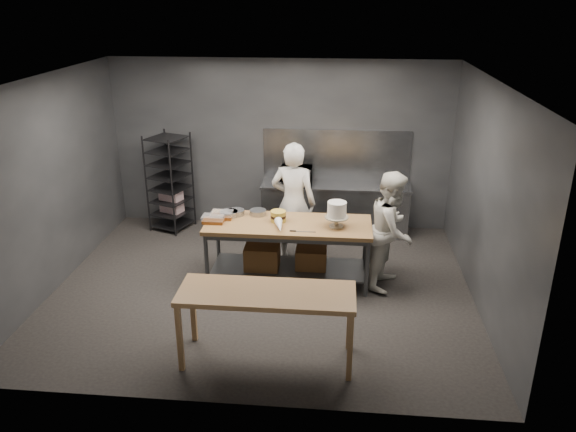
# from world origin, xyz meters

# --- Properties ---
(ground) EXTENTS (6.00, 6.00, 0.00)m
(ground) POSITION_xyz_m (0.00, 0.00, 0.00)
(ground) COLOR black
(ground) RESTS_ON ground
(back_wall) EXTENTS (6.00, 0.04, 3.00)m
(back_wall) POSITION_xyz_m (0.00, 2.50, 1.50)
(back_wall) COLOR #4C4F54
(back_wall) RESTS_ON ground
(work_table) EXTENTS (2.40, 0.90, 0.92)m
(work_table) POSITION_xyz_m (0.32, 0.29, 0.57)
(work_table) COLOR brown
(work_table) RESTS_ON ground
(near_counter) EXTENTS (2.00, 0.70, 0.90)m
(near_counter) POSITION_xyz_m (0.29, -1.68, 0.81)
(near_counter) COLOR brown
(near_counter) RESTS_ON ground
(back_counter) EXTENTS (2.60, 0.60, 0.90)m
(back_counter) POSITION_xyz_m (1.00, 2.18, 0.45)
(back_counter) COLOR slate
(back_counter) RESTS_ON ground
(splashback_panel) EXTENTS (2.60, 0.02, 0.90)m
(splashback_panel) POSITION_xyz_m (1.00, 2.48, 1.35)
(splashback_panel) COLOR slate
(splashback_panel) RESTS_ON back_counter
(speed_rack) EXTENTS (0.79, 0.82, 1.75)m
(speed_rack) POSITION_xyz_m (-1.95, 2.10, 0.86)
(speed_rack) COLOR black
(speed_rack) RESTS_ON ground
(chef_behind) EXTENTS (0.78, 0.58, 1.94)m
(chef_behind) POSITION_xyz_m (0.36, 0.99, 0.97)
(chef_behind) COLOR white
(chef_behind) RESTS_ON ground
(chef_right) EXTENTS (0.90, 1.01, 1.73)m
(chef_right) POSITION_xyz_m (1.84, 0.30, 0.87)
(chef_right) COLOR silver
(chef_right) RESTS_ON ground
(microwave) EXTENTS (0.54, 0.37, 0.30)m
(microwave) POSITION_xyz_m (0.31, 2.18, 1.05)
(microwave) COLOR black
(microwave) RESTS_ON back_counter
(frosted_cake_stand) EXTENTS (0.34, 0.34, 0.38)m
(frosted_cake_stand) POSITION_xyz_m (1.04, 0.22, 1.16)
(frosted_cake_stand) COLOR #A89F86
(frosted_cake_stand) RESTS_ON work_table
(layer_cake) EXTENTS (0.22, 0.22, 0.16)m
(layer_cake) POSITION_xyz_m (0.20, 0.35, 1.00)
(layer_cake) COLOR gold
(layer_cake) RESTS_ON work_table
(cake_pans) EXTENTS (0.68, 0.35, 0.07)m
(cake_pans) POSITION_xyz_m (-0.40, 0.54, 0.96)
(cake_pans) COLOR gray
(cake_pans) RESTS_ON work_table
(piping_bag) EXTENTS (0.19, 0.40, 0.12)m
(piping_bag) POSITION_xyz_m (0.25, 0.03, 0.98)
(piping_bag) COLOR white
(piping_bag) RESTS_ON work_table
(offset_spatula) EXTENTS (0.36, 0.02, 0.02)m
(offset_spatula) POSITION_xyz_m (0.53, -0.00, 0.93)
(offset_spatula) COLOR slate
(offset_spatula) RESTS_ON work_table
(pastry_clamshells) EXTENTS (0.40, 0.38, 0.11)m
(pastry_clamshells) POSITION_xyz_m (-0.69, 0.30, 0.98)
(pastry_clamshells) COLOR brown
(pastry_clamshells) RESTS_ON work_table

